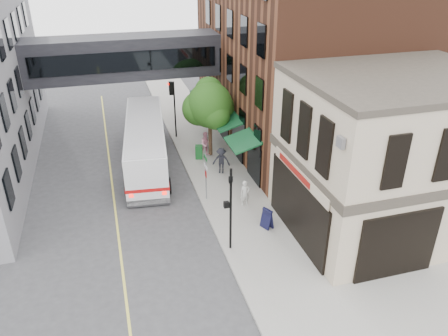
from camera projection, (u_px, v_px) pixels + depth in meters
ground at (235, 277)px, 20.39m from camera, size 120.00×120.00×0.00m
sidewalk_main at (205, 150)px, 32.83m from camera, size 4.00×60.00×0.15m
corner_building at (391, 155)px, 22.40m from camera, size 10.19×8.12×8.45m
brick_building at (304, 48)px, 32.50m from camera, size 13.76×18.00×14.00m
skyway_bridge at (124, 57)px, 32.09m from camera, size 14.00×3.18×3.00m
traffic_signal_near at (230, 200)px, 20.84m from camera, size 0.44×0.22×4.60m
traffic_signal_far at (172, 99)px, 33.48m from camera, size 0.53×0.28×4.50m
street_sign_pole at (206, 173)px, 25.60m from camera, size 0.08×0.75×3.00m
street_tree at (209, 105)px, 30.46m from camera, size 3.80×3.20×5.60m
lane_marking at (113, 189)px, 27.71m from camera, size 0.12×40.00×0.01m
bus at (146, 142)px, 30.07m from camera, size 3.86×11.81×3.12m
pedestrian_a at (245, 193)px, 25.44m from camera, size 0.57×0.38×1.56m
pedestrian_b at (206, 144)px, 31.42m from camera, size 0.95×0.77×1.84m
pedestrian_c at (221, 161)px, 29.02m from camera, size 1.33×1.06×1.79m
newspaper_box at (199, 152)px, 31.19m from camera, size 0.60×0.56×1.00m
sandwich_board at (267, 218)px, 23.47m from camera, size 0.64×0.75×1.14m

